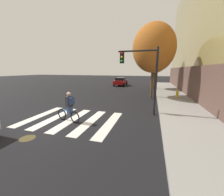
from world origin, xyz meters
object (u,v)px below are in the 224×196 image
(cyclist, at_px, (69,107))
(fire_hydrant, at_px, (177,94))
(traffic_light_near, at_px, (143,70))
(street_tree_mid, at_px, (155,57))
(sedan_mid, at_px, (121,81))
(manhole_cover, at_px, (27,138))
(street_tree_near, at_px, (154,48))

(cyclist, bearing_deg, fire_hydrant, 51.10)
(traffic_light_near, relative_size, fire_hydrant, 5.38)
(cyclist, distance_m, traffic_light_near, 4.94)
(cyclist, height_order, street_tree_mid, street_tree_mid)
(sedan_mid, distance_m, cyclist, 18.25)
(manhole_cover, relative_size, fire_hydrant, 0.82)
(sedan_mid, bearing_deg, traffic_light_near, -72.39)
(traffic_light_near, distance_m, street_tree_near, 5.95)
(fire_hydrant, bearing_deg, traffic_light_near, -117.80)
(cyclist, bearing_deg, manhole_cover, -106.59)
(sedan_mid, bearing_deg, cyclist, -86.03)
(manhole_cover, height_order, cyclist, cyclist)
(fire_hydrant, xyz_separation_m, street_tree_near, (-2.49, -0.24, 4.36))
(cyclist, distance_m, street_tree_near, 10.04)
(street_tree_near, bearing_deg, sedan_mid, 118.81)
(street_tree_mid, bearing_deg, manhole_cover, -107.26)
(manhole_cover, bearing_deg, sedan_mid, 91.72)
(cyclist, bearing_deg, street_tree_mid, 72.63)
(street_tree_near, relative_size, street_tree_mid, 1.05)
(manhole_cover, relative_size, sedan_mid, 0.15)
(traffic_light_near, distance_m, street_tree_mid, 12.10)
(cyclist, xyz_separation_m, fire_hydrant, (6.76, 8.37, -0.31))
(street_tree_near, xyz_separation_m, street_tree_mid, (0.27, 6.38, -0.25))
(traffic_light_near, bearing_deg, manhole_cover, -132.43)
(fire_hydrant, bearing_deg, street_tree_mid, 109.87)
(cyclist, distance_m, fire_hydrant, 10.77)
(manhole_cover, xyz_separation_m, sedan_mid, (-0.61, 20.39, 0.76))
(manhole_cover, height_order, fire_hydrant, fire_hydrant)
(manhole_cover, height_order, street_tree_mid, street_tree_mid)
(cyclist, distance_m, street_tree_mid, 15.68)
(cyclist, relative_size, street_tree_mid, 0.25)
(fire_hydrant, distance_m, street_tree_near, 5.03)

